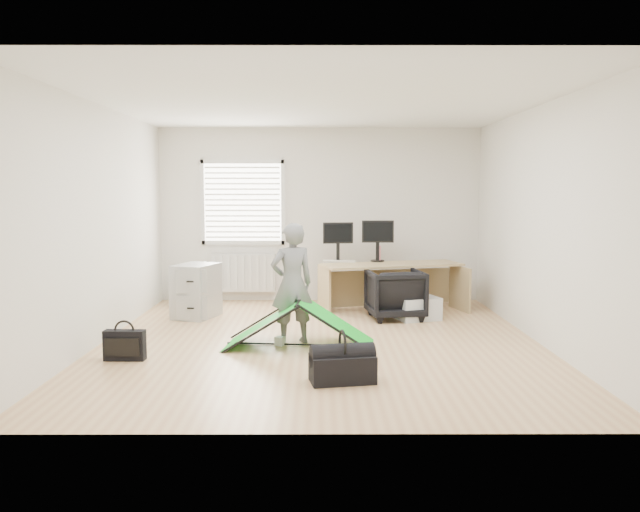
{
  "coord_description": "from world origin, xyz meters",
  "views": [
    {
      "loc": [
        -0.02,
        -7.04,
        1.73
      ],
      "look_at": [
        0.0,
        0.4,
        0.95
      ],
      "focal_mm": 35.0,
      "sensor_mm": 36.0,
      "label": 1
    }
  ],
  "objects_px": {
    "monitor_right": "(378,246)",
    "thermos": "(379,254)",
    "desk": "(392,287)",
    "monitor_left": "(338,247)",
    "person": "(292,284)",
    "office_chair": "(395,294)",
    "filing_cabinet": "(196,291)",
    "storage_crate": "(418,308)",
    "duffel_bag": "(342,369)",
    "laptop_bag": "(125,345)",
    "kite": "(300,323)"
  },
  "relations": [
    {
      "from": "office_chair",
      "to": "storage_crate",
      "type": "bearing_deg",
      "value": 158.74
    },
    {
      "from": "duffel_bag",
      "to": "kite",
      "type": "bearing_deg",
      "value": 97.38
    },
    {
      "from": "monitor_right",
      "to": "thermos",
      "type": "distance_m",
      "value": 0.11
    },
    {
      "from": "office_chair",
      "to": "laptop_bag",
      "type": "bearing_deg",
      "value": 27.03
    },
    {
      "from": "person",
      "to": "filing_cabinet",
      "type": "bearing_deg",
      "value": -68.46
    },
    {
      "from": "storage_crate",
      "to": "duffel_bag",
      "type": "relative_size",
      "value": 0.94
    },
    {
      "from": "thermos",
      "to": "kite",
      "type": "bearing_deg",
      "value": -114.94
    },
    {
      "from": "filing_cabinet",
      "to": "monitor_right",
      "type": "xyz_separation_m",
      "value": [
        2.55,
        0.76,
        0.54
      ]
    },
    {
      "from": "desk",
      "to": "monitor_right",
      "type": "xyz_separation_m",
      "value": [
        -0.19,
        0.27,
        0.57
      ]
    },
    {
      "from": "duffel_bag",
      "to": "laptop_bag",
      "type": "bearing_deg",
      "value": 150.83
    },
    {
      "from": "monitor_left",
      "to": "office_chair",
      "type": "height_order",
      "value": "monitor_left"
    },
    {
      "from": "kite",
      "to": "duffel_bag",
      "type": "height_order",
      "value": "kite"
    },
    {
      "from": "laptop_bag",
      "to": "kite",
      "type": "bearing_deg",
      "value": 20.61
    },
    {
      "from": "storage_crate",
      "to": "office_chair",
      "type": "bearing_deg",
      "value": 166.28
    },
    {
      "from": "kite",
      "to": "person",
      "type": "bearing_deg",
      "value": 128.78
    },
    {
      "from": "monitor_right",
      "to": "office_chair",
      "type": "distance_m",
      "value": 1.05
    },
    {
      "from": "monitor_left",
      "to": "person",
      "type": "xyz_separation_m",
      "value": [
        -0.59,
        -2.23,
        -0.21
      ]
    },
    {
      "from": "duffel_bag",
      "to": "desk",
      "type": "bearing_deg",
      "value": 65.6
    },
    {
      "from": "filing_cabinet",
      "to": "monitor_left",
      "type": "height_order",
      "value": "monitor_left"
    },
    {
      "from": "filing_cabinet",
      "to": "laptop_bag",
      "type": "xyz_separation_m",
      "value": [
        -0.31,
        -2.19,
        -0.21
      ]
    },
    {
      "from": "monitor_left",
      "to": "thermos",
      "type": "relative_size",
      "value": 1.92
    },
    {
      "from": "thermos",
      "to": "person",
      "type": "xyz_separation_m",
      "value": [
        -1.2,
        -2.25,
        -0.11
      ]
    },
    {
      "from": "kite",
      "to": "duffel_bag",
      "type": "xyz_separation_m",
      "value": [
        0.43,
        -1.33,
        -0.13
      ]
    },
    {
      "from": "office_chair",
      "to": "person",
      "type": "bearing_deg",
      "value": 37.97
    },
    {
      "from": "desk",
      "to": "thermos",
      "type": "relative_size",
      "value": 8.6
    },
    {
      "from": "laptop_bag",
      "to": "storage_crate",
      "type": "bearing_deg",
      "value": 33.52
    },
    {
      "from": "person",
      "to": "office_chair",
      "type": "bearing_deg",
      "value": -156.1
    },
    {
      "from": "monitor_right",
      "to": "kite",
      "type": "relative_size",
      "value": 0.28
    },
    {
      "from": "filing_cabinet",
      "to": "office_chair",
      "type": "height_order",
      "value": "filing_cabinet"
    },
    {
      "from": "kite",
      "to": "laptop_bag",
      "type": "height_order",
      "value": "kite"
    },
    {
      "from": "thermos",
      "to": "storage_crate",
      "type": "bearing_deg",
      "value": -65.27
    },
    {
      "from": "monitor_right",
      "to": "duffel_bag",
      "type": "distance_m",
      "value": 3.84
    },
    {
      "from": "filing_cabinet",
      "to": "person",
      "type": "distance_m",
      "value": 2.04
    },
    {
      "from": "desk",
      "to": "person",
      "type": "distance_m",
      "value": 2.42
    },
    {
      "from": "filing_cabinet",
      "to": "storage_crate",
      "type": "bearing_deg",
      "value": 15.49
    },
    {
      "from": "laptop_bag",
      "to": "monitor_right",
      "type": "bearing_deg",
      "value": 48.21
    },
    {
      "from": "desk",
      "to": "monitor_left",
      "type": "bearing_deg",
      "value": 145.69
    },
    {
      "from": "desk",
      "to": "office_chair",
      "type": "relative_size",
      "value": 2.71
    },
    {
      "from": "monitor_right",
      "to": "duffel_bag",
      "type": "relative_size",
      "value": 0.81
    },
    {
      "from": "thermos",
      "to": "laptop_bag",
      "type": "height_order",
      "value": "thermos"
    },
    {
      "from": "desk",
      "to": "laptop_bag",
      "type": "xyz_separation_m",
      "value": [
        -3.05,
        -2.69,
        -0.19
      ]
    },
    {
      "from": "filing_cabinet",
      "to": "thermos",
      "type": "bearing_deg",
      "value": 35.75
    },
    {
      "from": "monitor_right",
      "to": "duffel_bag",
      "type": "bearing_deg",
      "value": -99.69
    },
    {
      "from": "thermos",
      "to": "laptop_bag",
      "type": "xyz_separation_m",
      "value": [
        -2.88,
        -2.97,
        -0.64
      ]
    },
    {
      "from": "office_chair",
      "to": "duffel_bag",
      "type": "distance_m",
      "value": 2.96
    },
    {
      "from": "office_chair",
      "to": "laptop_bag",
      "type": "distance_m",
      "value": 3.68
    },
    {
      "from": "monitor_right",
      "to": "duffel_bag",
      "type": "height_order",
      "value": "monitor_right"
    },
    {
      "from": "desk",
      "to": "duffel_bag",
      "type": "height_order",
      "value": "desk"
    },
    {
      "from": "monitor_right",
      "to": "thermos",
      "type": "xyz_separation_m",
      "value": [
        0.02,
        0.02,
        -0.11
      ]
    },
    {
      "from": "monitor_left",
      "to": "duffel_bag",
      "type": "bearing_deg",
      "value": -99.08
    }
  ]
}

